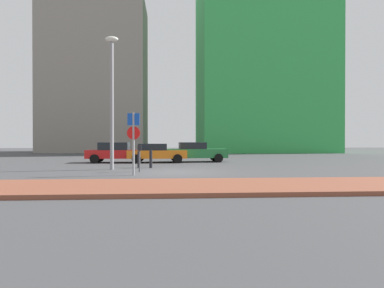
# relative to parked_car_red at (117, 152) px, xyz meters

# --- Properties ---
(ground_plane) EXTENTS (120.00, 120.00, 0.00)m
(ground_plane) POSITION_rel_parked_car_red_xyz_m (4.09, -7.60, -0.76)
(ground_plane) COLOR #424244
(sidewalk_brick) EXTENTS (40.00, 3.59, 0.14)m
(sidewalk_brick) POSITION_rel_parked_car_red_xyz_m (4.09, -13.50, -0.69)
(sidewalk_brick) COLOR brown
(sidewalk_brick) RESTS_ON ground
(parked_car_red) EXTENTS (4.40, 2.03, 1.46)m
(parked_car_red) POSITION_rel_parked_car_red_xyz_m (0.00, 0.00, 0.00)
(parked_car_red) COLOR red
(parked_car_red) RESTS_ON ground
(parked_car_orange) EXTENTS (4.28, 2.13, 1.37)m
(parked_car_orange) POSITION_rel_parked_car_red_xyz_m (2.84, -0.18, -0.03)
(parked_car_orange) COLOR orange
(parked_car_orange) RESTS_ON ground
(parked_car_green) EXTENTS (4.63, 2.18, 1.47)m
(parked_car_green) POSITION_rel_parked_car_red_xyz_m (5.74, 0.40, -0.00)
(parked_car_green) COLOR #237238
(parked_car_green) RESTS_ON ground
(parking_sign_post) EXTENTS (0.60, 0.10, 2.86)m
(parking_sign_post) POSITION_rel_parked_car_red_xyz_m (2.18, -9.07, 1.04)
(parking_sign_post) COLOR gray
(parking_sign_post) RESTS_ON ground
(parking_meter) EXTENTS (0.18, 0.14, 1.36)m
(parking_meter) POSITION_rel_parked_car_red_xyz_m (2.30, -7.47, 0.12)
(parking_meter) COLOR #4C4C51
(parking_meter) RESTS_ON ground
(street_lamp) EXTENTS (0.70, 0.36, 7.27)m
(street_lamp) POSITION_rel_parked_car_red_xyz_m (0.67, -6.01, 3.50)
(street_lamp) COLOR gray
(street_lamp) RESTS_ON ground
(traffic_bollard_near) EXTENTS (0.17, 0.17, 1.04)m
(traffic_bollard_near) POSITION_rel_parked_car_red_xyz_m (2.73, -5.00, -0.24)
(traffic_bollard_near) COLOR black
(traffic_bollard_near) RESTS_ON ground
(traffic_bollard_mid) EXTENTS (0.17, 0.17, 0.96)m
(traffic_bollard_mid) POSITION_rel_parked_car_red_xyz_m (2.01, -4.69, -0.28)
(traffic_bollard_mid) COLOR black
(traffic_bollard_mid) RESTS_ON ground
(building_colorful_midrise) EXTENTS (17.91, 14.21, 27.09)m
(building_colorful_midrise) POSITION_rel_parked_car_red_xyz_m (17.06, 23.20, 12.78)
(building_colorful_midrise) COLOR green
(building_colorful_midrise) RESTS_ON ground
(building_under_construction) EXTENTS (14.02, 10.10, 21.36)m
(building_under_construction) POSITION_rel_parked_car_red_xyz_m (-6.71, 24.23, 9.92)
(building_under_construction) COLOR gray
(building_under_construction) RESTS_ON ground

